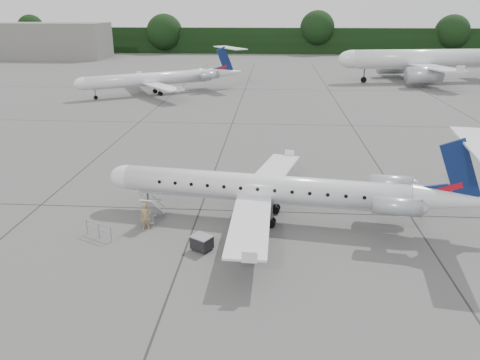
# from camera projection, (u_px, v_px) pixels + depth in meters

# --- Properties ---
(ground) EXTENTS (320.00, 320.00, 0.00)m
(ground) POSITION_uv_depth(u_px,v_px,m) (282.00, 232.00, 31.25)
(ground) COLOR #5F5E5C
(ground) RESTS_ON ground
(treeline) EXTENTS (260.00, 4.00, 8.00)m
(treeline) POSITION_uv_depth(u_px,v_px,m) (277.00, 41.00, 151.50)
(treeline) COLOR black
(treeline) RESTS_ON ground
(terminal_building) EXTENTS (40.00, 14.00, 10.00)m
(terminal_building) POSITION_uv_depth(u_px,v_px,m) (38.00, 41.00, 137.07)
(terminal_building) COLOR slate
(terminal_building) RESTS_ON ground
(main_regional_jet) EXTENTS (27.70, 21.64, 6.51)m
(main_regional_jet) POSITION_uv_depth(u_px,v_px,m) (262.00, 175.00, 32.21)
(main_regional_jet) COLOR silver
(main_regional_jet) RESTS_ON ground
(airstair) EXTENTS (1.15, 2.33, 2.04)m
(airstair) POSITION_uv_depth(u_px,v_px,m) (153.00, 208.00, 32.51)
(airstair) COLOR silver
(airstair) RESTS_ON ground
(passenger) EXTENTS (0.78, 0.62, 1.88)m
(passenger) POSITION_uv_depth(u_px,v_px,m) (146.00, 216.00, 31.37)
(passenger) COLOR #967F52
(passenger) RESTS_ON ground
(safety_railing) EXTENTS (1.99, 1.08, 1.00)m
(safety_railing) POSITION_uv_depth(u_px,v_px,m) (99.00, 231.00, 30.32)
(safety_railing) COLOR gray
(safety_railing) RESTS_ON ground
(baggage_cart) EXTENTS (1.49, 1.42, 1.01)m
(baggage_cart) POSITION_uv_depth(u_px,v_px,m) (202.00, 243.00, 28.78)
(baggage_cart) COLOR black
(baggage_cart) RESTS_ON ground
(bg_narrowbody) EXTENTS (39.21, 31.08, 12.72)m
(bg_narrowbody) POSITION_uv_depth(u_px,v_px,m) (421.00, 49.00, 92.27)
(bg_narrowbody) COLOR silver
(bg_narrowbody) RESTS_ON ground
(bg_regional_left) EXTENTS (34.93, 32.48, 7.45)m
(bg_regional_left) POSITION_uv_depth(u_px,v_px,m) (151.00, 73.00, 79.26)
(bg_regional_left) COLOR silver
(bg_regional_left) RESTS_ON ground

